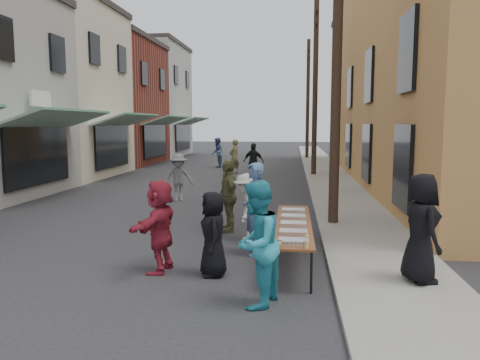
% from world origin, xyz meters
% --- Properties ---
extents(ground, '(120.00, 120.00, 0.00)m').
position_xyz_m(ground, '(0.00, 0.00, 0.00)').
color(ground, '#28282B').
rests_on(ground, ground).
extents(sidewalk, '(2.20, 60.00, 0.10)m').
position_xyz_m(sidewalk, '(5.00, 15.00, 0.05)').
color(sidewalk, gray).
rests_on(sidewalk, ground).
extents(storefront_row, '(8.00, 37.00, 9.00)m').
position_xyz_m(storefront_row, '(-10.00, 14.96, 4.12)').
color(storefront_row, maroon).
rests_on(storefront_row, ground).
extents(building_ochre, '(10.00, 28.00, 10.00)m').
position_xyz_m(building_ochre, '(11.10, 14.00, 5.00)').
color(building_ochre, '#C08544').
rests_on(building_ochre, ground).
extents(utility_pole_near, '(0.26, 0.26, 9.00)m').
position_xyz_m(utility_pole_near, '(4.30, 3.00, 4.50)').
color(utility_pole_near, '#2D2116').
rests_on(utility_pole_near, ground).
extents(utility_pole_mid, '(0.26, 0.26, 9.00)m').
position_xyz_m(utility_pole_mid, '(4.30, 15.00, 4.50)').
color(utility_pole_mid, '#2D2116').
rests_on(utility_pole_mid, ground).
extents(utility_pole_far, '(0.26, 0.26, 9.00)m').
position_xyz_m(utility_pole_far, '(4.30, 27.00, 4.50)').
color(utility_pole_far, '#2D2116').
rests_on(utility_pole_far, ground).
extents(serving_table, '(0.70, 4.00, 0.75)m').
position_xyz_m(serving_table, '(3.24, -0.25, 0.71)').
color(serving_table, maroon).
rests_on(serving_table, ground).
extents(catering_tray_sausage, '(0.50, 0.33, 0.08)m').
position_xyz_m(catering_tray_sausage, '(3.24, -1.90, 0.79)').
color(catering_tray_sausage, maroon).
rests_on(catering_tray_sausage, serving_table).
extents(catering_tray_foil_b, '(0.50, 0.33, 0.08)m').
position_xyz_m(catering_tray_foil_b, '(3.24, -1.25, 0.79)').
color(catering_tray_foil_b, '#B2B2B7').
rests_on(catering_tray_foil_b, serving_table).
extents(catering_tray_buns, '(0.50, 0.33, 0.08)m').
position_xyz_m(catering_tray_buns, '(3.24, -0.55, 0.79)').
color(catering_tray_buns, tan).
rests_on(catering_tray_buns, serving_table).
extents(catering_tray_foil_d, '(0.50, 0.33, 0.08)m').
position_xyz_m(catering_tray_foil_d, '(3.24, 0.15, 0.79)').
color(catering_tray_foil_d, '#B2B2B7').
rests_on(catering_tray_foil_d, serving_table).
extents(catering_tray_buns_end, '(0.50, 0.33, 0.08)m').
position_xyz_m(catering_tray_buns_end, '(3.24, 0.85, 0.79)').
color(catering_tray_buns_end, tan).
rests_on(catering_tray_buns_end, serving_table).
extents(condiment_jar_a, '(0.07, 0.07, 0.08)m').
position_xyz_m(condiment_jar_a, '(3.02, -2.20, 0.79)').
color(condiment_jar_a, '#A57F26').
rests_on(condiment_jar_a, serving_table).
extents(condiment_jar_b, '(0.07, 0.07, 0.08)m').
position_xyz_m(condiment_jar_b, '(3.02, -2.10, 0.79)').
color(condiment_jar_b, '#A57F26').
rests_on(condiment_jar_b, serving_table).
extents(condiment_jar_c, '(0.07, 0.07, 0.08)m').
position_xyz_m(condiment_jar_c, '(3.02, -2.00, 0.79)').
color(condiment_jar_c, '#A57F26').
rests_on(condiment_jar_c, serving_table).
extents(cup_stack, '(0.08, 0.08, 0.12)m').
position_xyz_m(cup_stack, '(3.44, -2.15, 0.81)').
color(cup_stack, tan).
rests_on(cup_stack, serving_table).
extents(guest_front_a, '(0.68, 0.85, 1.53)m').
position_xyz_m(guest_front_a, '(1.81, -1.40, 0.76)').
color(guest_front_a, black).
rests_on(guest_front_a, ground).
extents(guest_front_b, '(0.64, 0.80, 1.93)m').
position_xyz_m(guest_front_b, '(2.42, 0.03, 0.96)').
color(guest_front_b, '#4E6997').
rests_on(guest_front_b, ground).
extents(guest_front_c, '(0.96, 1.09, 1.90)m').
position_xyz_m(guest_front_c, '(2.69, -2.72, 0.95)').
color(guest_front_c, teal).
rests_on(guest_front_c, ground).
extents(guest_front_d, '(0.65, 1.05, 1.58)m').
position_xyz_m(guest_front_d, '(2.14, 1.17, 0.79)').
color(guest_front_d, beige).
rests_on(guest_front_d, ground).
extents(guest_front_e, '(0.85, 1.15, 1.81)m').
position_xyz_m(guest_front_e, '(1.60, 2.06, 0.91)').
color(guest_front_e, brown).
rests_on(guest_front_e, ground).
extents(guest_queue_back, '(0.71, 1.64, 1.71)m').
position_xyz_m(guest_queue_back, '(0.80, -1.27, 0.86)').
color(guest_queue_back, '#A02335').
rests_on(guest_queue_back, ground).
extents(server, '(0.75, 0.99, 1.81)m').
position_xyz_m(server, '(5.33, -1.61, 1.01)').
color(server, black).
rests_on(server, sidewalk).
extents(passerby_left, '(1.23, 0.99, 1.66)m').
position_xyz_m(passerby_left, '(-0.78, 6.52, 0.83)').
color(passerby_left, slate).
rests_on(passerby_left, ground).
extents(passerby_mid, '(1.13, 0.73, 1.78)m').
position_xyz_m(passerby_mid, '(1.34, 12.88, 0.89)').
color(passerby_mid, black).
rests_on(passerby_mid, ground).
extents(passerby_right, '(0.74, 0.81, 1.86)m').
position_xyz_m(passerby_right, '(0.07, 15.61, 0.93)').
color(passerby_right, olive).
rests_on(passerby_right, ground).
extents(passerby_far, '(0.79, 0.96, 1.85)m').
position_xyz_m(passerby_far, '(-1.39, 18.83, 0.93)').
color(passerby_far, '#4A6290').
rests_on(passerby_far, ground).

